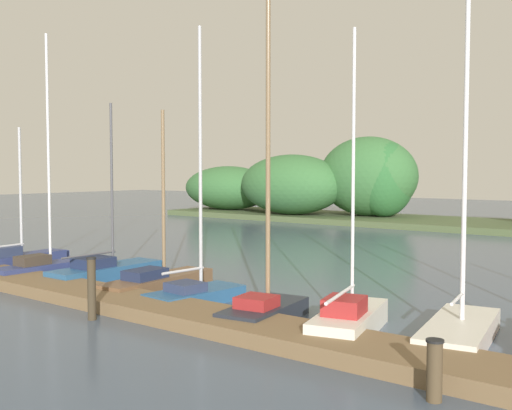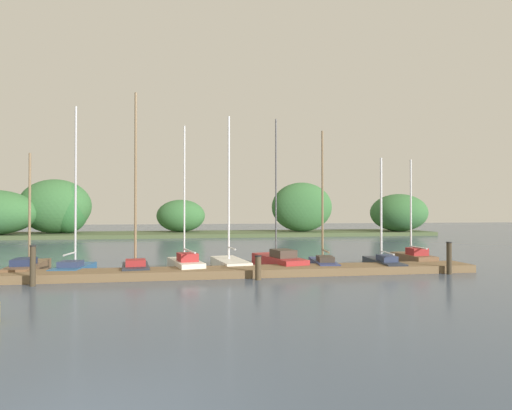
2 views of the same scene
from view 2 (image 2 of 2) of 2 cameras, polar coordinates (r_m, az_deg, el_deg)
The scene contains 14 objects.
dock_pier at distance 18.92m, azimuth -13.27°, elevation -9.04°, with size 29.27×1.80×0.35m.
far_shore at distance 47.48m, azimuth -16.38°, elevation -1.18°, with size 59.10×8.62×6.21m.
sailboat_3 at distance 22.40m, azimuth -28.53°, elevation -7.26°, with size 1.39×4.56×5.62m.
sailboat_4 at distance 21.19m, azimuth -23.44°, elevation -7.53°, with size 1.47×3.16×7.74m.
sailboat_5 at distance 20.18m, azimuth -16.05°, elevation -7.59°, with size 1.52×3.12×8.36m.
sailboat_6 at distance 20.28m, azimuth -9.60°, elevation -7.86°, with size 1.82×3.59×6.95m.
sailboat_7 at distance 21.38m, azimuth -3.65°, elevation -7.59°, with size 1.80×3.96×7.69m.
sailboat_8 at distance 21.51m, azimuth 2.95°, elevation -7.45°, with size 2.20×4.51×7.60m.
sailboat_9 at distance 21.58m, azimuth 9.10°, elevation -7.46°, with size 1.43×3.83×6.96m.
sailboat_10 at distance 22.26m, azimuth 16.80°, elevation -7.33°, with size 1.30×4.06×5.58m.
sailboat_11 at distance 24.14m, azimuth 20.46°, elevation -6.67°, with size 1.17×3.13×5.65m.
mooring_piling_1 at distance 18.43m, azimuth -28.03°, elevation -7.27°, with size 0.24×0.24×1.57m.
mooring_piling_2 at distance 17.80m, azimuth 0.29°, elevation -8.49°, with size 0.29×0.29×1.02m.
mooring_piling_3 at distance 21.23m, azimuth 24.73°, elevation -6.54°, with size 0.26×0.26×1.47m.
Camera 2 is at (1.34, -5.82, 2.96)m, focal length 29.48 mm.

